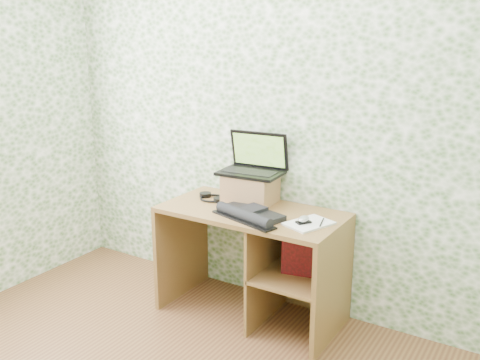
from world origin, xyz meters
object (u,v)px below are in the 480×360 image
Objects in this scene: riser at (251,188)px; laptop at (254,164)px; keyboard at (249,214)px; desk at (264,250)px; notepad at (309,224)px.

riser is 0.17m from laptop.
laptop reaches higher than keyboard.
laptop is (-0.17, 0.16, 0.53)m from desk.
riser is at bearing -94.61° from laptop.
keyboard is at bearing -69.09° from laptop.
riser is 0.32m from keyboard.
laptop reaches higher than riser.
notepad is (0.37, 0.08, -0.02)m from keyboard.
riser is at bearing 146.39° from desk.
notepad is at bearing 28.47° from keyboard.
keyboard is (-0.02, -0.16, 0.29)m from desk.
keyboard is 0.38m from notepad.
desk is 0.45m from notepad.
desk is at bearing -47.23° from laptop.
desk is 3.67× the size of riser.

